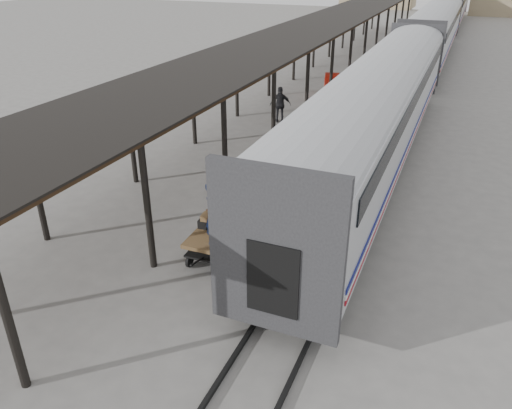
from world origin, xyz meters
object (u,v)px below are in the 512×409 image
at_px(pedestrian, 280,105).
at_px(porter, 214,213).
at_px(luggage_tug, 332,87).
at_px(baggage_cart, 218,236).

bearing_deg(pedestrian, porter, 80.46).
xyz_separation_m(luggage_tug, porter, (1.91, -20.45, 1.13)).
relative_size(baggage_cart, porter, 1.31).
relative_size(luggage_tug, pedestrian, 0.95).
bearing_deg(luggage_tug, porter, -101.95).
xyz_separation_m(porter, pedestrian, (-3.18, 14.18, -0.81)).
bearing_deg(baggage_cart, porter, -70.73).
relative_size(porter, pedestrian, 0.95).
xyz_separation_m(baggage_cart, luggage_tug, (-1.66, 19.80, 0.01)).
distance_m(luggage_tug, porter, 20.57).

